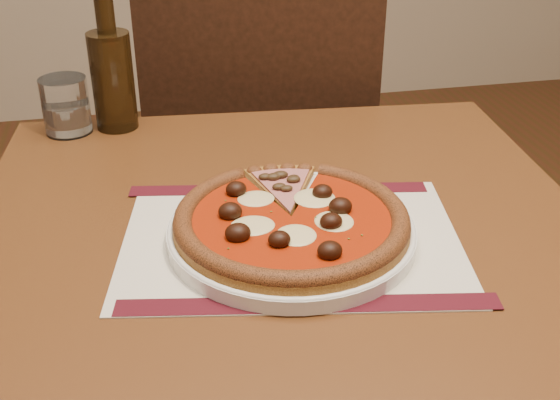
# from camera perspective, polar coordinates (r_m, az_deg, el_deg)

# --- Properties ---
(table) EXTENTS (0.87, 0.87, 0.75)m
(table) POSITION_cam_1_polar(r_m,az_deg,el_deg) (0.94, 0.26, -7.60)
(table) COLOR brown
(table) RESTS_ON ground
(chair_far) EXTENTS (0.57, 0.57, 0.98)m
(chair_far) POSITION_cam_1_polar(r_m,az_deg,el_deg) (1.54, -1.22, 3.86)
(chair_far) COLOR black
(chair_far) RESTS_ON ground
(placemat) EXTENTS (0.46, 0.36, 0.00)m
(placemat) POSITION_cam_1_polar(r_m,az_deg,el_deg) (0.86, 0.93, -3.27)
(placemat) COLOR beige
(placemat) RESTS_ON table
(plate) EXTENTS (0.30, 0.30, 0.02)m
(plate) POSITION_cam_1_polar(r_m,az_deg,el_deg) (0.85, 0.93, -2.70)
(plate) COLOR white
(plate) RESTS_ON placemat
(pizza) EXTENTS (0.29, 0.29, 0.04)m
(pizza) POSITION_cam_1_polar(r_m,az_deg,el_deg) (0.84, 0.95, -1.56)
(pizza) COLOR #AF7A2A
(pizza) RESTS_ON plate
(ham_slice) EXTENTS (0.10, 0.14, 0.02)m
(ham_slice) POSITION_cam_1_polar(r_m,az_deg,el_deg) (0.92, 0.68, 0.87)
(ham_slice) COLOR #AF7A2A
(ham_slice) RESTS_ON plate
(water_glass) EXTENTS (0.10, 0.10, 0.09)m
(water_glass) POSITION_cam_1_polar(r_m,az_deg,el_deg) (1.19, -17.01, 7.35)
(water_glass) COLOR white
(water_glass) RESTS_ON table
(bottle) EXTENTS (0.07, 0.07, 0.23)m
(bottle) POSITION_cam_1_polar(r_m,az_deg,el_deg) (1.18, -13.48, 9.81)
(bottle) COLOR #33200C
(bottle) RESTS_ON table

